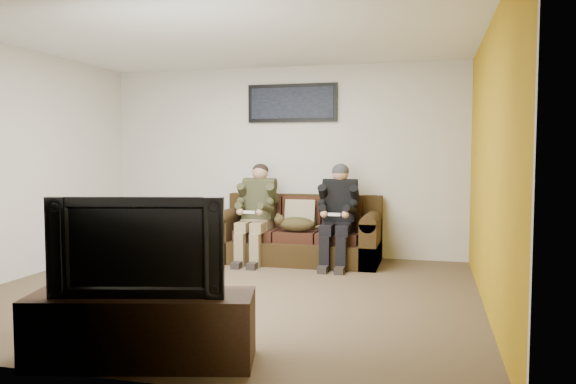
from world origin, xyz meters
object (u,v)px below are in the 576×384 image
(sofa, at_px, (300,236))
(person_left, at_px, (257,207))
(television, at_px, (140,245))
(cat, at_px, (295,224))
(framed_poster, at_px, (292,103))
(tv_stand, at_px, (142,328))
(person_right, at_px, (338,209))

(sofa, height_order, person_left, person_left)
(person_left, bearing_deg, television, -84.92)
(cat, bearing_deg, person_left, 170.57)
(cat, height_order, framed_poster, framed_poster)
(tv_stand, bearing_deg, television, 76.62)
(tv_stand, xyz_separation_m, television, (0.00, 0.00, 0.57))
(framed_poster, relative_size, television, 1.08)
(person_right, xyz_separation_m, cat, (-0.53, -0.09, -0.20))
(sofa, distance_m, cat, 0.33)
(tv_stand, bearing_deg, sofa, 73.31)
(framed_poster, bearing_deg, sofa, -62.92)
(framed_poster, distance_m, tv_stand, 4.56)
(cat, bearing_deg, television, -93.62)
(person_left, relative_size, framed_poster, 1.02)
(person_left, xyz_separation_m, tv_stand, (0.32, -3.60, -0.48))
(sofa, bearing_deg, person_left, -162.01)
(sofa, distance_m, framed_poster, 1.83)
(person_left, distance_m, tv_stand, 3.65)
(cat, distance_m, tv_stand, 3.53)
(framed_poster, xyz_separation_m, tv_stand, (-0.02, -4.17, -1.86))
(cat, xyz_separation_m, television, (-0.22, -3.51, 0.28))
(tv_stand, bearing_deg, person_left, 81.70)
(sofa, bearing_deg, tv_stand, -93.30)
(cat, distance_m, television, 3.53)
(person_right, distance_m, cat, 0.58)
(framed_poster, bearing_deg, person_left, -120.85)
(cat, relative_size, tv_stand, 0.44)
(person_left, height_order, framed_poster, framed_poster)
(sofa, relative_size, person_right, 1.63)
(tv_stand, bearing_deg, person_right, 64.76)
(person_left, height_order, television, person_left)
(cat, height_order, tv_stand, cat)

